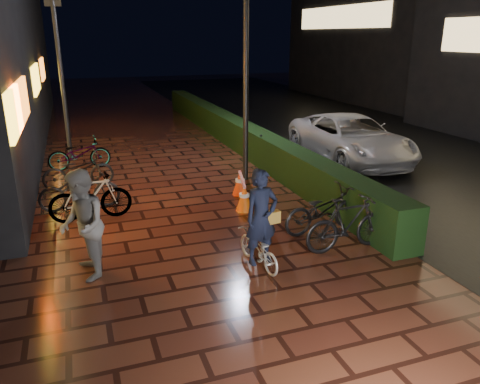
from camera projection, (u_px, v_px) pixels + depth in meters
name	position (u px, v px, depth m)	size (l,w,h in m)	color
ground	(211.00, 241.00, 9.57)	(80.00, 80.00, 0.00)	#381911
asphalt_road	(412.00, 151.00, 16.89)	(11.00, 60.00, 0.01)	black
hedge	(236.00, 133.00, 17.60)	(0.70, 20.00, 1.00)	black
bystander_person	(82.00, 225.00, 7.88)	(0.94, 0.73, 1.93)	slate
van	(351.00, 138.00, 15.55)	(2.45, 5.31, 1.47)	silver
lamp_post_hedge	(246.00, 69.00, 12.67)	(0.54, 0.20, 5.66)	black
lamp_post_sf	(61.00, 73.00, 14.79)	(0.50, 0.15, 5.16)	black
cyclist	(260.00, 232.00, 8.30)	(0.71, 1.35, 1.85)	silver
traffic_barrier	(242.00, 190.00, 11.70)	(0.72, 1.57, 0.64)	#EA5C0C
cart_assembly	(268.00, 149.00, 14.98)	(0.75, 0.65, 1.06)	black
parked_bikes_storefront	(81.00, 175.00, 12.31)	(2.09, 5.23, 1.10)	black
parked_bikes_hedge	(334.00, 216.00, 9.50)	(1.94, 1.66, 1.10)	black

